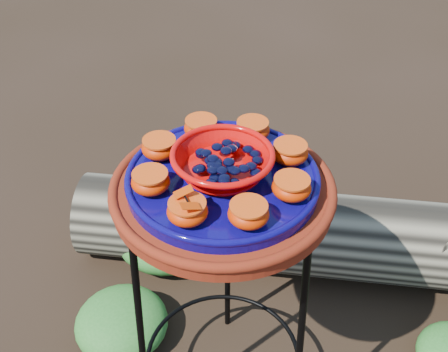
# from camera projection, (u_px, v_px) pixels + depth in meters

# --- Properties ---
(plant_stand) EXTENTS (0.44, 0.44, 0.70)m
(plant_stand) POSITION_uv_depth(u_px,v_px,m) (223.00, 308.00, 1.35)
(plant_stand) COLOR black
(plant_stand) RESTS_ON ground
(terracotta_saucer) EXTENTS (0.44, 0.44, 0.04)m
(terracotta_saucer) POSITION_uv_depth(u_px,v_px,m) (223.00, 192.00, 1.12)
(terracotta_saucer) COLOR #5E230A
(terracotta_saucer) RESTS_ON plant_stand
(cobalt_plate) EXTENTS (0.38, 0.38, 0.03)m
(cobalt_plate) POSITION_uv_depth(u_px,v_px,m) (223.00, 180.00, 1.10)
(cobalt_plate) COLOR #040143
(cobalt_plate) RESTS_ON terracotta_saucer
(red_bowl) EXTENTS (0.19, 0.19, 0.05)m
(red_bowl) POSITION_uv_depth(u_px,v_px,m) (223.00, 164.00, 1.08)
(red_bowl) COLOR red
(red_bowl) RESTS_ON cobalt_plate
(glass_gems) EXTENTS (0.15, 0.15, 0.03)m
(glass_gems) POSITION_uv_depth(u_px,v_px,m) (223.00, 148.00, 1.05)
(glass_gems) COLOR black
(glass_gems) RESTS_ON red_bowl
(orange_half_0) EXTENTS (0.07, 0.07, 0.04)m
(orange_half_0) POSITION_uv_depth(u_px,v_px,m) (187.00, 211.00, 0.98)
(orange_half_0) COLOR #B31100
(orange_half_0) RESTS_ON cobalt_plate
(orange_half_1) EXTENTS (0.07, 0.07, 0.04)m
(orange_half_1) POSITION_uv_depth(u_px,v_px,m) (248.00, 214.00, 0.98)
(orange_half_1) COLOR #B31100
(orange_half_1) RESTS_ON cobalt_plate
(orange_half_2) EXTENTS (0.07, 0.07, 0.04)m
(orange_half_2) POSITION_uv_depth(u_px,v_px,m) (291.00, 188.00, 1.03)
(orange_half_2) COLOR #B31100
(orange_half_2) RESTS_ON cobalt_plate
(orange_half_3) EXTENTS (0.07, 0.07, 0.04)m
(orange_half_3) POSITION_uv_depth(u_px,v_px,m) (290.00, 153.00, 1.12)
(orange_half_3) COLOR #B31100
(orange_half_3) RESTS_ON cobalt_plate
(orange_half_4) EXTENTS (0.07, 0.07, 0.04)m
(orange_half_4) POSITION_uv_depth(u_px,v_px,m) (252.00, 130.00, 1.18)
(orange_half_4) COLOR #B31100
(orange_half_4) RESTS_ON cobalt_plate
(orange_half_5) EXTENTS (0.07, 0.07, 0.04)m
(orange_half_5) POSITION_uv_depth(u_px,v_px,m) (201.00, 128.00, 1.19)
(orange_half_5) COLOR #B31100
(orange_half_5) RESTS_ON cobalt_plate
(orange_half_6) EXTENTS (0.07, 0.07, 0.04)m
(orange_half_6) POSITION_uv_depth(u_px,v_px,m) (160.00, 148.00, 1.13)
(orange_half_6) COLOR #B31100
(orange_half_6) RESTS_ON cobalt_plate
(orange_half_7) EXTENTS (0.07, 0.07, 0.04)m
(orange_half_7) POSITION_uv_depth(u_px,v_px,m) (151.00, 182.00, 1.05)
(orange_half_7) COLOR #B31100
(orange_half_7) RESTS_ON cobalt_plate
(butterfly) EXTENTS (0.08, 0.07, 0.01)m
(butterfly) POSITION_uv_depth(u_px,v_px,m) (187.00, 200.00, 0.97)
(butterfly) COLOR #C23403
(butterfly) RESTS_ON orange_half_0
(driftwood_log) EXTENTS (1.51, 0.50, 0.28)m
(driftwood_log) POSITION_uv_depth(u_px,v_px,m) (303.00, 233.00, 1.85)
(driftwood_log) COLOR black
(driftwood_log) RESTS_ON ground
(foliage_left) EXTENTS (0.28, 0.28, 0.14)m
(foliage_left) POSITION_uv_depth(u_px,v_px,m) (121.00, 322.00, 1.66)
(foliage_left) COLOR #246821
(foliage_left) RESTS_ON ground
(foliage_back) EXTENTS (0.35, 0.35, 0.18)m
(foliage_back) POSITION_uv_depth(u_px,v_px,m) (167.00, 232.00, 1.93)
(foliage_back) COLOR #246821
(foliage_back) RESTS_ON ground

